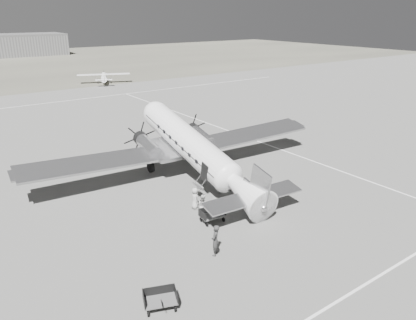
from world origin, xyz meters
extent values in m
plane|color=slate|center=(0.00, 0.00, 0.00)|extent=(260.00, 260.00, 0.00)
cube|color=white|center=(0.00, -14.00, 0.01)|extent=(60.00, 0.15, 0.01)
cube|color=white|center=(12.00, 0.00, 0.01)|extent=(0.15, 80.00, 0.01)
cube|color=white|center=(0.00, 40.00, 0.01)|extent=(90.00, 0.15, 0.01)
imported|color=#2F2F2F|center=(-4.40, -7.49, 0.92)|extent=(0.80, 0.76, 1.84)
imported|color=silver|center=(-2.36, -3.34, 0.80)|extent=(0.77, 0.89, 1.60)
imported|color=#ACACAA|center=(-2.13, -2.04, 0.77)|extent=(0.72, 0.87, 1.54)
camera|label=1|loc=(-16.12, -23.19, 12.79)|focal=35.00mm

